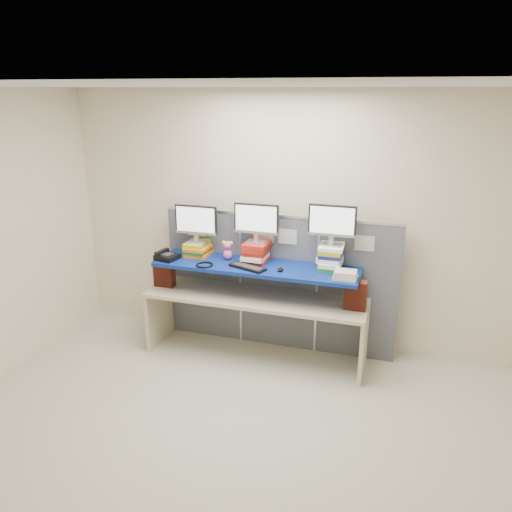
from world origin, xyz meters
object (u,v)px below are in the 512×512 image
(blue_board, at_px, (256,267))
(monitor_left, at_px, (196,222))
(keyboard, at_px, (248,267))
(monitor_center, at_px, (256,221))
(monitor_right, at_px, (332,223))
(desk, at_px, (256,307))
(desk_phone, at_px, (166,256))

(blue_board, relative_size, monitor_left, 4.52)
(keyboard, bearing_deg, monitor_center, 105.35)
(monitor_right, relative_size, keyboard, 1.13)
(blue_board, bearing_deg, keyboard, -113.86)
(desk, distance_m, blue_board, 0.46)
(desk_phone, bearing_deg, desk, 17.54)
(blue_board, xyz_separation_m, monitor_center, (-0.03, 0.12, 0.46))
(desk_phone, bearing_deg, blue_board, 17.54)
(monitor_left, xyz_separation_m, monitor_right, (1.46, 0.00, 0.10))
(keyboard, bearing_deg, desk_phone, -160.76)
(desk, xyz_separation_m, keyboard, (-0.05, -0.12, 0.49))
(blue_board, distance_m, keyboard, 0.13)
(blue_board, height_order, keyboard, keyboard)
(monitor_left, bearing_deg, keyboard, -19.87)
(desk, xyz_separation_m, desk_phone, (-0.97, -0.11, 0.51))
(monitor_left, distance_m, monitor_center, 0.68)
(desk_phone, bearing_deg, monitor_left, 51.74)
(monitor_left, bearing_deg, desk_phone, -139.68)
(monitor_left, height_order, desk_phone, monitor_left)
(monitor_right, distance_m, desk_phone, 1.79)
(desk, xyz_separation_m, monitor_center, (-0.03, 0.12, 0.92))
(monitor_left, distance_m, keyboard, 0.79)
(desk, height_order, keyboard, keyboard)
(monitor_right, bearing_deg, desk, -171.02)
(keyboard, relative_size, desk_phone, 1.65)
(monitor_right, bearing_deg, keyboard, -163.47)
(desk, height_order, desk_phone, desk_phone)
(monitor_center, relative_size, monitor_right, 1.00)
(blue_board, height_order, monitor_right, monitor_right)
(monitor_left, height_order, keyboard, monitor_left)
(monitor_left, bearing_deg, blue_board, -9.45)
(monitor_right, bearing_deg, monitor_left, 180.00)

